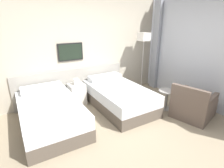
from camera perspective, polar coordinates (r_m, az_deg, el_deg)
The scene contains 9 objects.
ground_plane at distance 3.55m, azimuth 5.87°, elevation -15.46°, with size 16.00×16.00×0.00m, color gray.
wall_headboard at distance 4.77m, azimuth -8.98°, elevation 10.50°, with size 10.00×0.10×2.70m.
wall_window at distance 4.65m, azimuth 30.93°, elevation 8.30°, with size 0.21×4.55×2.70m.
bed_near_door at distance 3.84m, azimuth -19.57°, elevation -9.01°, with size 1.12×1.93×0.65m.
bed_near_window at distance 4.38m, azimuth 2.14°, elevation -4.13°, with size 1.12×1.93×0.65m.
nightstand at distance 4.64m, azimuth -11.38°, elevation -3.03°, with size 0.39×0.41×0.67m.
floor_lamp at distance 5.21m, azimuth 10.36°, elevation 13.55°, with size 0.28×0.28×1.75m.
side_table at distance 4.44m, azimuth 17.50°, elevation -3.79°, with size 0.41×0.41×0.49m.
armchair at distance 4.33m, azimuth 24.88°, elevation -6.56°, with size 1.00×0.95×0.79m.
Camera 1 is at (-1.77, -2.30, 2.04)m, focal length 28.00 mm.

